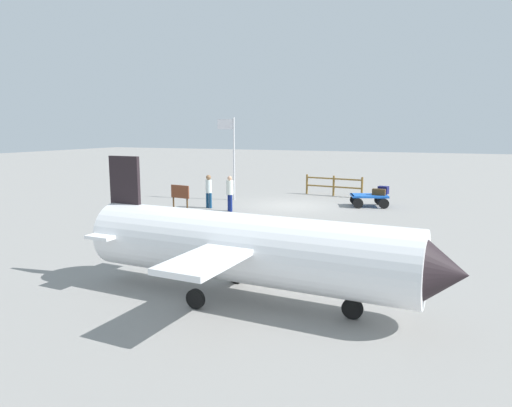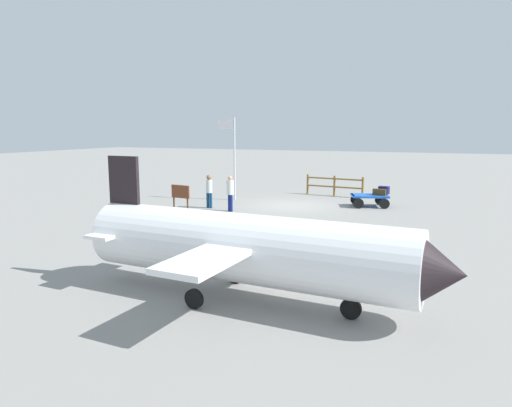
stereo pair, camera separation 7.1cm
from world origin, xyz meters
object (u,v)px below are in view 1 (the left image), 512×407
suitcase_dark (383,190)px  worker_lead (230,191)px  suitcase_maroon (379,192)px  luggage_cart (369,198)px  airplane_near (258,249)px  worker_trailing (209,189)px  signboard (180,194)px  flagpole (232,150)px

suitcase_dark → worker_lead: worker_lead is taller
suitcase_maroon → worker_lead: 7.51m
luggage_cart → airplane_near: size_ratio=0.24×
worker_trailing → signboard: (0.76, 1.43, -0.10)m
suitcase_maroon → worker_trailing: size_ratio=0.39×
worker_lead → suitcase_maroon: bearing=-148.1°
suitcase_maroon → airplane_near: bearing=87.2°
worker_trailing → flagpole: flagpole is taller
worker_lead → flagpole: 4.07m
luggage_cart → signboard: size_ratio=1.65×
worker_trailing → airplane_near: bearing=123.1°
suitcase_dark → flagpole: flagpole is taller
luggage_cart → suitcase_dark: 0.92m
worker_lead → luggage_cart: bearing=-146.3°
worker_lead → airplane_near: airplane_near is taller
suitcase_dark → worker_trailing: 8.86m
luggage_cart → suitcase_dark: size_ratio=3.73×
worker_trailing → airplane_near: size_ratio=0.19×
worker_lead → airplane_near: bearing=118.7°
airplane_near → suitcase_dark: bearing=-93.3°
luggage_cart → worker_trailing: bearing=25.6°
suitcase_maroon → suitcase_dark: (-0.15, -0.52, 0.04)m
luggage_cart → worker_trailing: (7.26, 3.47, 0.50)m
luggage_cart → suitcase_maroon: suitcase_maroon is taller
worker_trailing → flagpole: size_ratio=0.37×
luggage_cart → suitcase_maroon: 0.58m
flagpole → signboard: size_ratio=3.57×
worker_lead → worker_trailing: worker_lead is taller
suitcase_dark → signboard: size_ratio=0.44×
suitcase_dark → worker_lead: 7.91m
luggage_cart → worker_trailing: size_ratio=1.26×
suitcase_maroon → airplane_near: 14.34m
luggage_cart → flagpole: 7.73m
luggage_cart → suitcase_dark: (-0.64, -0.56, 0.36)m
airplane_near → signboard: airplane_near is taller
worker_lead → worker_trailing: (1.38, -0.45, -0.04)m
flagpole → suitcase_dark: bearing=-172.0°
airplane_near → flagpole: 15.54m
suitcase_maroon → signboard: (8.51, 4.94, 0.09)m
flagpole → signboard: flagpole is taller
flagpole → signboard: 4.78m
worker_lead → suitcase_dark: bearing=-145.5°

